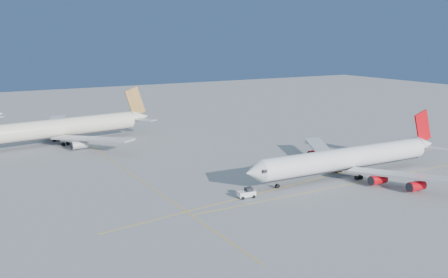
# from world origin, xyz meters

# --- Properties ---
(ground) EXTENTS (500.00, 500.00, 0.00)m
(ground) POSITION_xyz_m (0.00, 0.00, 0.00)
(ground) COLOR slate
(ground) RESTS_ON ground
(taxiway_lines) EXTENTS (118.86, 140.00, 0.02)m
(taxiway_lines) POSITION_xyz_m (-14.71, 6.34, 0.01)
(taxiway_lines) COLOR #E5AB0C
(taxiway_lines) RESTS_ON ground
(airliner_virgin) EXTENTS (63.00, 56.69, 15.56)m
(airliner_virgin) POSITION_xyz_m (8.91, -8.17, 4.69)
(airliner_virgin) COLOR white
(airliner_virgin) RESTS_ON ground
(airliner_etihad) EXTENTS (67.54, 61.86, 17.65)m
(airliner_etihad) POSITION_xyz_m (-47.26, 70.33, 5.37)
(airliner_etihad) COLOR beige
(airliner_etihad) RESTS_ON ground
(pushback_tug) EXTENTS (4.15, 2.77, 2.23)m
(pushback_tug) POSITION_xyz_m (-24.00, -9.91, 1.03)
(pushback_tug) COLOR white
(pushback_tug) RESTS_ON ground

